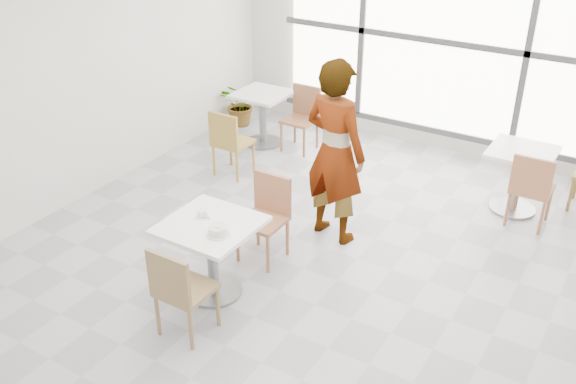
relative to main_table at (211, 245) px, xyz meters
The scene contains 16 objects.
floor 1.07m from the main_table, 55.75° to the left, with size 7.00×7.00×0.00m, color #9E9EA5.
wall_back 4.41m from the main_table, 83.02° to the left, with size 6.00×6.00×0.00m, color silver.
wall_left 2.77m from the main_table, 162.80° to the left, with size 7.00×7.00×0.00m, color silver.
window 4.35m from the main_table, 82.92° to the left, with size 4.60×0.07×2.52m.
main_table is the anchor object (origin of this frame).
chair_near 0.64m from the main_table, 77.01° to the right, with size 0.42×0.42×0.87m.
chair_far 0.80m from the main_table, 84.96° to the left, with size 0.42×0.42×0.87m.
oatmeal_bowl 0.34m from the main_table, 32.41° to the right, with size 0.21×0.21×0.09m.
coffee_cup 0.29m from the main_table, 155.97° to the left, with size 0.16×0.13×0.07m.
person 1.61m from the main_table, 72.95° to the left, with size 0.71×0.47×1.95m, color black.
bg_table_left 3.47m from the main_table, 116.07° to the left, with size 0.70×0.70×0.75m.
bg_table_right 3.63m from the main_table, 57.14° to the left, with size 0.70×0.70×0.75m.
bg_chair_left_near 2.43m from the main_table, 122.66° to the left, with size 0.42×0.42×0.87m.
bg_chair_left_far 3.43m from the main_table, 106.63° to the left, with size 0.42×0.42×0.87m.
bg_chair_right_near 3.50m from the main_table, 51.55° to the left, with size 0.42×0.42×0.87m.
plant_left 4.15m from the main_table, 121.70° to the left, with size 0.59×0.51×0.65m, color #498347.
Camera 1 is at (2.58, -4.48, 3.64)m, focal length 39.47 mm.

